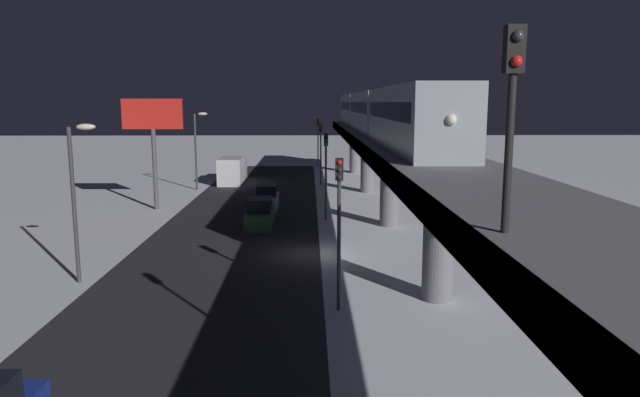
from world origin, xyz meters
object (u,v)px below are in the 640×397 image
at_px(traffic_light_near, 339,212).
at_px(commercial_billboard, 153,125).
at_px(box_truck, 233,170).
at_px(traffic_light_mid, 326,164).
at_px(traffic_light_far, 321,145).
at_px(sedan_green, 260,215).
at_px(traffic_light_distant, 318,135).
at_px(subway_train, 374,111).
at_px(sedan_silver, 267,199).
at_px(rail_signal, 512,94).

bearing_deg(traffic_light_near, commercial_billboard, -59.78).
xyz_separation_m(box_truck, traffic_light_near, (-9.50, 39.23, 2.85)).
relative_size(traffic_light_mid, commercial_billboard, 0.72).
bearing_deg(traffic_light_far, sedan_green, 77.13).
bearing_deg(traffic_light_distant, subway_train, 98.82).
bearing_deg(sedan_green, sedan_silver, 90.00).
xyz_separation_m(traffic_light_near, traffic_light_mid, (0.00, -18.72, 0.00)).
bearing_deg(traffic_light_far, traffic_light_distant, -90.00).
bearing_deg(rail_signal, sedan_green, -75.74).
bearing_deg(commercial_billboard, traffic_light_near, 120.22).
bearing_deg(traffic_light_distant, traffic_light_mid, 90.00).
bearing_deg(box_truck, traffic_light_far, 169.34).
distance_m(sedan_silver, sedan_green, 6.64).
xyz_separation_m(rail_signal, sedan_green, (7.37, -28.98, -8.00)).
xyz_separation_m(traffic_light_mid, traffic_light_distant, (0.00, -37.44, 0.00)).
distance_m(traffic_light_mid, traffic_light_distant, 37.44).
bearing_deg(traffic_light_far, sedan_silver, 71.36).
xyz_separation_m(sedan_green, traffic_light_near, (-4.70, 16.87, 3.40)).
height_order(box_truck, traffic_light_mid, traffic_light_mid).
relative_size(subway_train, traffic_light_mid, 8.67).
distance_m(box_truck, traffic_light_near, 40.46).
height_order(rail_signal, sedan_silver, rail_signal).
relative_size(sedan_green, traffic_light_mid, 0.74).
relative_size(sedan_silver, traffic_light_mid, 0.63).
height_order(rail_signal, traffic_light_near, rail_signal).
distance_m(rail_signal, traffic_light_near, 13.23).
xyz_separation_m(sedan_green, commercial_billboard, (8.98, -6.62, 6.03)).
bearing_deg(box_truck, sedan_green, 102.12).
relative_size(traffic_light_near, traffic_light_far, 1.00).
bearing_deg(commercial_billboard, sedan_green, 143.62).
xyz_separation_m(subway_train, rail_signal, (1.78, 39.63, 0.95)).
distance_m(sedan_green, traffic_light_distant, 39.71).
bearing_deg(sedan_silver, traffic_light_far, 71.36).
distance_m(subway_train, commercial_billboard, 18.60).
bearing_deg(traffic_light_mid, sedan_silver, -45.51).
height_order(sedan_silver, traffic_light_distant, traffic_light_distant).
distance_m(rail_signal, traffic_light_distant, 68.47).
height_order(traffic_light_far, commercial_billboard, commercial_billboard).
height_order(subway_train, traffic_light_near, subway_train).
distance_m(sedan_green, traffic_light_far, 21.37).
xyz_separation_m(subway_train, box_truck, (13.94, -11.70, -6.51)).
relative_size(subway_train, traffic_light_far, 8.67).
relative_size(rail_signal, traffic_light_near, 0.62).
distance_m(sedan_green, commercial_billboard, 12.68).
bearing_deg(traffic_light_far, subway_train, 114.15).
xyz_separation_m(subway_train, traffic_light_far, (4.44, -9.91, -3.66)).
height_order(sedan_silver, traffic_light_far, traffic_light_far).
bearing_deg(box_truck, traffic_light_distant, -119.30).
bearing_deg(traffic_light_far, commercial_billboard, 45.56).
height_order(sedan_silver, sedan_green, same).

